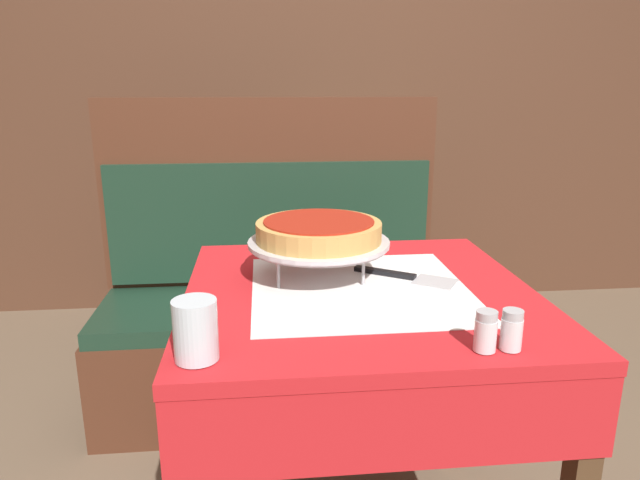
% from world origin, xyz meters
% --- Properties ---
extents(dining_table_front, '(0.80, 0.80, 0.78)m').
position_xyz_m(dining_table_front, '(0.00, 0.00, 0.66)').
color(dining_table_front, red).
rests_on(dining_table_front, ground_plane).
extents(dining_table_rear, '(0.66, 0.66, 0.78)m').
position_xyz_m(dining_table_rear, '(0.16, 1.51, 0.67)').
color(dining_table_rear, '#1E6B33').
rests_on(dining_table_rear, ground_plane).
extents(booth_bench, '(1.31, 0.50, 1.19)m').
position_xyz_m(booth_bench, '(-0.19, 0.83, 0.34)').
color(booth_bench, '#4C2819').
rests_on(booth_bench, ground_plane).
extents(back_wall_panel, '(6.00, 0.04, 2.40)m').
position_xyz_m(back_wall_panel, '(0.00, 1.92, 1.20)').
color(back_wall_panel, '#4C2D1E').
rests_on(back_wall_panel, ground_plane).
extents(pizza_pan_stand, '(0.34, 0.34, 0.10)m').
position_xyz_m(pizza_pan_stand, '(-0.09, 0.08, 0.86)').
color(pizza_pan_stand, '#ADADB2').
rests_on(pizza_pan_stand, dining_table_front).
extents(deep_dish_pizza, '(0.30, 0.30, 0.05)m').
position_xyz_m(deep_dish_pizza, '(-0.09, 0.08, 0.90)').
color(deep_dish_pizza, tan).
rests_on(deep_dish_pizza, pizza_pan_stand).
extents(pizza_server, '(0.24, 0.18, 0.01)m').
position_xyz_m(pizza_server, '(0.13, 0.05, 0.78)').
color(pizza_server, '#BCBCC1').
rests_on(pizza_server, dining_table_front).
extents(water_glass_near, '(0.08, 0.08, 0.11)m').
position_xyz_m(water_glass_near, '(-0.34, -0.32, 0.83)').
color(water_glass_near, silver).
rests_on(water_glass_near, dining_table_front).
extents(salt_shaker, '(0.04, 0.04, 0.07)m').
position_xyz_m(salt_shaker, '(0.17, -0.34, 0.81)').
color(salt_shaker, silver).
rests_on(salt_shaker, dining_table_front).
extents(pepper_shaker, '(0.04, 0.04, 0.07)m').
position_xyz_m(pepper_shaker, '(0.22, -0.34, 0.81)').
color(pepper_shaker, silver).
rests_on(pepper_shaker, dining_table_front).
extents(condiment_caddy, '(0.14, 0.14, 0.17)m').
position_xyz_m(condiment_caddy, '(0.20, 1.51, 0.83)').
color(condiment_caddy, black).
rests_on(condiment_caddy, dining_table_rear).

